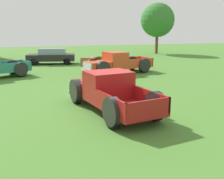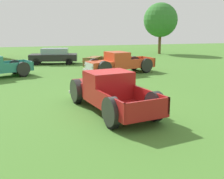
{
  "view_description": "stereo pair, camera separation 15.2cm",
  "coord_description": "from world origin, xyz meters",
  "px_view_note": "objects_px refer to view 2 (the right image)",
  "views": [
    {
      "loc": [
        -3.25,
        -10.56,
        3.27
      ],
      "look_at": [
        -0.2,
        -0.58,
        0.9
      ],
      "focal_mm": 43.64,
      "sensor_mm": 36.0,
      "label": 1
    },
    {
      "loc": [
        -3.11,
        -10.6,
        3.27
      ],
      "look_at": [
        -0.2,
        -0.58,
        0.9
      ],
      "focal_mm": 43.64,
      "sensor_mm": 36.0,
      "label": 2
    }
  ],
  "objects_px": {
    "pickup_truck_foreground": "(108,91)",
    "oak_tree_east": "(160,20)",
    "pickup_truck_behind_right": "(116,63)",
    "picnic_table": "(94,60)",
    "sedan_distant_a": "(54,56)"
  },
  "relations": [
    {
      "from": "pickup_truck_foreground",
      "to": "picnic_table",
      "type": "bearing_deg",
      "value": 79.98
    },
    {
      "from": "oak_tree_east",
      "to": "pickup_truck_behind_right",
      "type": "bearing_deg",
      "value": -126.64
    },
    {
      "from": "pickup_truck_foreground",
      "to": "oak_tree_east",
      "type": "height_order",
      "value": "oak_tree_east"
    },
    {
      "from": "pickup_truck_behind_right",
      "to": "picnic_table",
      "type": "distance_m",
      "value": 4.55
    },
    {
      "from": "picnic_table",
      "to": "pickup_truck_foreground",
      "type": "bearing_deg",
      "value": -100.02
    },
    {
      "from": "sedan_distant_a",
      "to": "oak_tree_east",
      "type": "bearing_deg",
      "value": 25.13
    },
    {
      "from": "picnic_table",
      "to": "oak_tree_east",
      "type": "bearing_deg",
      "value": 39.79
    },
    {
      "from": "sedan_distant_a",
      "to": "picnic_table",
      "type": "relative_size",
      "value": 1.95
    },
    {
      "from": "pickup_truck_foreground",
      "to": "picnic_table",
      "type": "height_order",
      "value": "pickup_truck_foreground"
    },
    {
      "from": "pickup_truck_foreground",
      "to": "sedan_distant_a",
      "type": "bearing_deg",
      "value": 93.65
    },
    {
      "from": "pickup_truck_behind_right",
      "to": "sedan_distant_a",
      "type": "xyz_separation_m",
      "value": [
        -3.93,
        6.79,
        0.0
      ]
    },
    {
      "from": "pickup_truck_foreground",
      "to": "pickup_truck_behind_right",
      "type": "relative_size",
      "value": 1.0
    },
    {
      "from": "sedan_distant_a",
      "to": "pickup_truck_foreground",
      "type": "bearing_deg",
      "value": -86.35
    },
    {
      "from": "sedan_distant_a",
      "to": "oak_tree_east",
      "type": "height_order",
      "value": "oak_tree_east"
    },
    {
      "from": "pickup_truck_foreground",
      "to": "picnic_table",
      "type": "distance_m",
      "value": 13.19
    }
  ]
}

